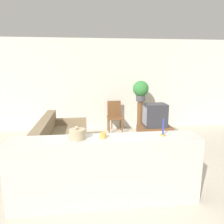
{
  "coord_description": "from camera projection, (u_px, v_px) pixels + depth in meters",
  "views": [
    {
      "loc": [
        -0.25,
        -3.15,
        1.94
      ],
      "look_at": [
        0.35,
        1.88,
        0.85
      ],
      "focal_mm": 35.0,
      "sensor_mm": 36.0,
      "label": 1
    }
  ],
  "objects": [
    {
      "name": "ground_plane",
      "position": [
        104.0,
        189.0,
        3.49
      ],
      "size": [
        14.0,
        14.0,
        0.0
      ],
      "primitive_type": "plane",
      "color": "beige"
    },
    {
      "name": "wall_back",
      "position": [
        94.0,
        85.0,
        6.54
      ],
      "size": [
        9.0,
        0.06,
        2.7
      ],
      "color": "beige",
      "rests_on": "ground_plane"
    },
    {
      "name": "couch",
      "position": [
        62.0,
        143.0,
        4.69
      ],
      "size": [
        0.97,
        2.04,
        0.83
      ],
      "color": "#847051",
      "rests_on": "ground_plane"
    },
    {
      "name": "tv_stand",
      "position": [
        154.0,
        134.0,
        5.54
      ],
      "size": [
        0.83,
        0.48,
        0.44
      ],
      "color": "brown",
      "rests_on": "ground_plane"
    },
    {
      "name": "television",
      "position": [
        155.0,
        115.0,
        5.43
      ],
      "size": [
        0.55,
        0.43,
        0.57
      ],
      "color": "#333338",
      "rests_on": "tv_stand"
    },
    {
      "name": "wooden_chair",
      "position": [
        115.0,
        115.0,
        6.44
      ],
      "size": [
        0.44,
        0.44,
        0.9
      ],
      "color": "brown",
      "rests_on": "ground_plane"
    },
    {
      "name": "plant_stand",
      "position": [
        140.0,
        117.0,
        6.38
      ],
      "size": [
        0.17,
        0.17,
        0.93
      ],
      "color": "brown",
      "rests_on": "ground_plane"
    },
    {
      "name": "potted_plant",
      "position": [
        141.0,
        90.0,
        6.21
      ],
      "size": [
        0.45,
        0.45,
        0.58
      ],
      "color": "#4C4C51",
      "rests_on": "plant_stand"
    },
    {
      "name": "foreground_counter",
      "position": [
        106.0,
        170.0,
        3.08
      ],
      "size": [
        2.65,
        0.44,
        0.97
      ],
      "color": "beige",
      "rests_on": "ground_plane"
    },
    {
      "name": "decorative_bowl",
      "position": [
        77.0,
        134.0,
        2.92
      ],
      "size": [
        0.22,
        0.22,
        0.18
      ],
      "color": "tan",
      "rests_on": "foreground_counter"
    },
    {
      "name": "candle_jar",
      "position": [
        103.0,
        135.0,
        2.97
      ],
      "size": [
        0.09,
        0.09,
        0.08
      ],
      "color": "gold",
      "rests_on": "foreground_counter"
    },
    {
      "name": "candlestick",
      "position": [
        163.0,
        130.0,
        3.06
      ],
      "size": [
        0.07,
        0.07,
        0.25
      ],
      "color": "#B7933D",
      "rests_on": "foreground_counter"
    }
  ]
}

